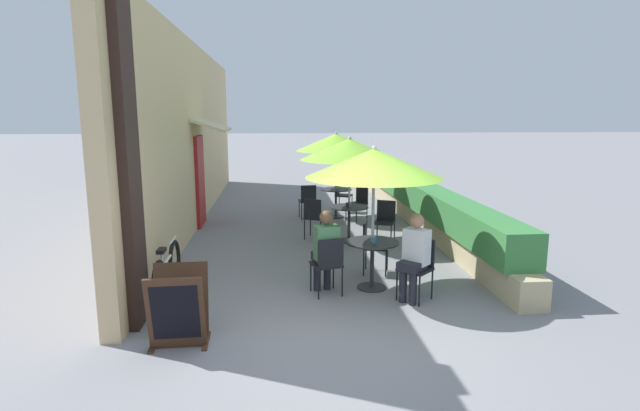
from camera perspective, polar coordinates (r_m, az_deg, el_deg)
The scene contains 24 objects.
ground_plane at distance 6.15m, azimuth 1.27°, elevation -14.68°, with size 120.00×120.00×0.00m, color gray.
cafe_facade_wall at distance 12.48m, azimuth -14.08°, elevation 7.80°, with size 0.98×13.86×4.20m.
planter_hedge at distance 12.98m, azimuth 10.02°, elevation 1.15°, with size 0.60×12.86×1.01m.
patio_table_near at distance 7.55m, azimuth 5.99°, elevation -5.55°, with size 0.79×0.79×0.73m.
patio_umbrella_near at distance 7.29m, azimuth 6.20°, elevation 4.82°, with size 2.01×2.01×2.16m.
cafe_chair_near_left at distance 7.22m, azimuth 0.93°, elevation -6.41°, with size 0.49×0.49×0.87m.
seated_patron_near_left at distance 7.27m, azimuth 0.63°, elevation -4.88°, with size 0.41×0.47×1.25m.
cafe_chair_near_right at distance 7.25m, azimuth 11.13°, elevation -6.53°, with size 0.57×0.57×0.87m.
seated_patron_near_right at distance 7.11m, azimuth 10.73°, elevation -5.43°, with size 0.51×0.51×1.25m.
cafe_chair_near_back at distance 8.27m, azimuth 5.89°, elevation -4.25°, with size 0.49×0.49×0.87m.
coffee_cup_near at distance 7.40m, azimuth 6.22°, elevation -3.95°, with size 0.07×0.07×0.09m.
patio_table_mid at distance 10.26m, azimuth 3.34°, elevation -1.20°, with size 0.79×0.79×0.73m.
patio_umbrella_mid at distance 10.07m, azimuth 3.42°, elevation 6.43°, with size 2.01×2.01×2.16m.
cafe_chair_mid_left at distance 10.41m, azimuth -0.66°, elevation -1.10°, with size 0.53×0.53×0.87m.
cafe_chair_mid_right at distance 10.17m, azimuth 7.44°, elevation -1.48°, with size 0.53×0.53×0.87m.
coffee_cup_mid at distance 10.17m, azimuth 3.16°, elevation 0.08°, with size 0.07×0.07×0.09m.
patio_table_far at distance 12.61m, azimuth 1.83°, elevation 1.02°, with size 0.79×0.79×0.73m.
patio_umbrella_far at distance 12.46m, azimuth 1.87°, elevation 7.23°, with size 2.01×2.01×2.16m.
cafe_chair_far_left at distance 12.15m, azimuth 4.46°, elevation 0.55°, with size 0.56×0.56×0.87m.
cafe_chair_far_right at distance 13.33m, azimuth 2.43°, elevation 1.46°, with size 0.53×0.53×0.87m.
cafe_chair_far_back at distance 12.39m, azimuth -1.40°, elevation 0.78°, with size 0.44×0.44×0.87m.
coffee_cup_far at distance 12.68m, azimuth 2.00°, elevation 2.18°, with size 0.07×0.07×0.09m.
bicycle_leaning at distance 7.54m, azimuth -17.05°, elevation -7.33°, with size 0.10×1.76×0.79m.
menu_board at distance 6.02m, azimuth -15.87°, elevation -11.14°, with size 0.66×0.65×0.89m.
Camera 1 is at (-0.63, -5.53, 2.62)m, focal length 28.00 mm.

